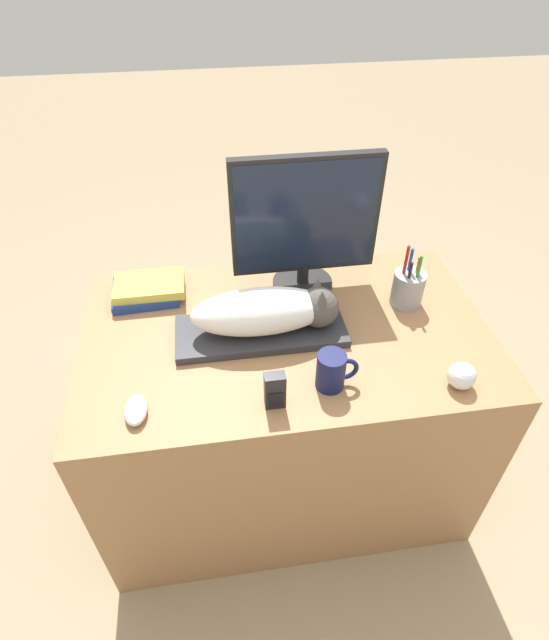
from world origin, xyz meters
name	(u,v)px	position (x,y,z in m)	size (l,w,h in m)	color
ground_plane	(301,565)	(0.00, 0.00, 0.00)	(12.00, 12.00, 0.00)	#998466
desk	(285,412)	(0.00, 0.35, 0.36)	(1.15, 0.69, 0.72)	#9E7047
keyboard	(261,331)	(-0.07, 0.34, 0.73)	(0.47, 0.18, 0.02)	#2D2D33
cat	(272,310)	(-0.04, 0.34, 0.80)	(0.41, 0.15, 0.13)	white
monitor	(305,222)	(0.09, 0.55, 0.94)	(0.43, 0.19, 0.42)	black
computer_mouse	(136,410)	(-0.40, 0.11, 0.73)	(0.05, 0.09, 0.03)	silver
coffee_mug	(332,371)	(0.08, 0.13, 0.77)	(0.11, 0.07, 0.10)	#141947
pen_cup	(408,288)	(0.38, 0.42, 0.78)	(0.09, 0.09, 0.20)	#939399
baseball	(462,376)	(0.40, 0.08, 0.75)	(0.07, 0.07, 0.07)	silver
phone	(275,390)	(-0.07, 0.09, 0.77)	(0.05, 0.03, 0.10)	black
book_stack	(147,289)	(-0.39, 0.57, 0.75)	(0.22, 0.17, 0.05)	navy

